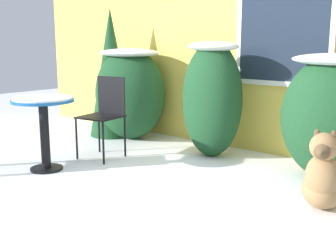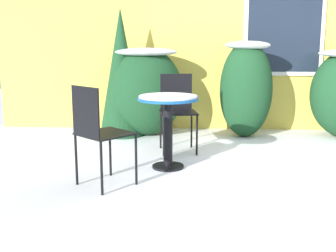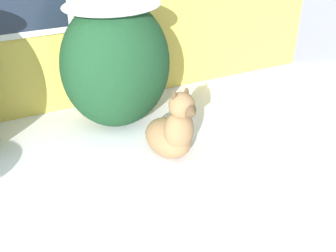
% 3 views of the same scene
% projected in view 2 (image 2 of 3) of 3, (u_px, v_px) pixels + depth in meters
% --- Properties ---
extents(ground_plane, '(16.00, 16.00, 0.00)m').
position_uv_depth(ground_plane, '(281.00, 169.00, 4.53)').
color(ground_plane, white).
extents(house_wall, '(8.00, 0.10, 2.75)m').
position_uv_depth(house_wall, '(256.00, 40.00, 6.42)').
color(house_wall, '#DBC14C').
rests_on(house_wall, ground_plane).
extents(shrub_left, '(1.06, 0.91, 1.27)m').
position_uv_depth(shrub_left, '(146.00, 89.00, 6.13)').
color(shrub_left, '#194223').
rests_on(shrub_left, ground_plane).
extents(shrub_middle, '(0.75, 0.63, 1.37)m').
position_uv_depth(shrub_middle, '(246.00, 87.00, 6.00)').
color(shrub_middle, '#194223').
rests_on(shrub_middle, ground_plane).
extents(evergreen_bush, '(0.66, 0.66, 1.84)m').
position_uv_depth(evergreen_bush, '(121.00, 73.00, 6.08)').
color(evergreen_bush, '#194223').
rests_on(evergreen_bush, ground_plane).
extents(patio_table, '(0.64, 0.64, 0.79)m').
position_uv_depth(patio_table, '(168.00, 113.00, 4.48)').
color(patio_table, black).
rests_on(patio_table, ground_plane).
extents(patio_chair_near_table, '(0.50, 0.50, 0.96)m').
position_uv_depth(patio_chair_near_table, '(177.00, 108.00, 5.25)').
color(patio_chair_near_table, black).
rests_on(patio_chair_near_table, ground_plane).
extents(patio_chair_far_side, '(0.62, 0.62, 0.96)m').
position_uv_depth(patio_chair_far_side, '(98.00, 130.00, 3.88)').
color(patio_chair_far_side, black).
rests_on(patio_chair_far_side, ground_plane).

